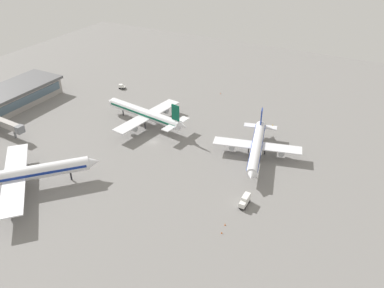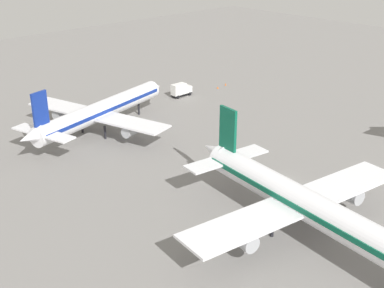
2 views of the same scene
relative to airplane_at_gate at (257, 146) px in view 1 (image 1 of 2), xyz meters
The scene contains 11 objects.
ground 41.18m from the airplane_at_gate, 76.79° to the right, with size 288.00×288.00×0.00m, color gray.
airplane_at_gate is the anchor object (origin of this frame).
airplane_taxiing 83.15m from the airplane_at_gate, 48.21° to the right, with size 41.23×39.96×15.73m.
airplane_distant 51.28m from the airplane_at_gate, 92.24° to the right, with size 36.75×45.46×13.85m.
baggage_tug 88.89m from the airplane_at_gate, 108.60° to the right, with size 2.94×3.59×2.30m.
catering_truck 28.94m from the airplane_at_gate, 13.15° to the left, with size 5.60×2.21×3.30m.
ground_crew_worker 24.97m from the airplane_at_gate, behind, with size 0.43×0.58×1.67m.
jet_bridge 102.82m from the airplane_at_gate, 71.43° to the right, with size 4.30×23.67×6.74m.
safety_cone_near_gate 59.11m from the airplane_at_gate, 142.41° to the right, with size 0.44×0.44×0.60m, color #EA590C.
safety_cone_mid_apron 40.04m from the airplane_at_gate, ahead, with size 0.44×0.44×0.60m, color #EA590C.
safety_cone_far_side 43.62m from the airplane_at_gate, ahead, with size 0.44×0.44×0.60m, color #EA590C.
Camera 1 is at (109.77, 76.22, 80.17)m, focal length 36.10 mm.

